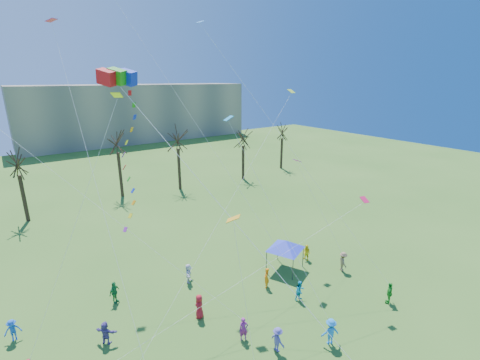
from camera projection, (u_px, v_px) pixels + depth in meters
distant_building at (139, 113)px, 91.98m from camera, size 60.00×14.00×15.00m
bare_tree_row at (106, 155)px, 44.57m from camera, size 69.70×8.81×10.21m
big_box_kite at (135, 163)px, 19.99m from camera, size 4.34×8.75×21.72m
canopy_tent_blue at (286, 245)px, 29.75m from camera, size 3.53×3.53×2.89m
festival_crowd at (203, 332)px, 21.73m from camera, size 28.32×14.28×1.86m
small_kites_aloft at (191, 135)px, 22.67m from camera, size 27.85×20.01×33.53m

